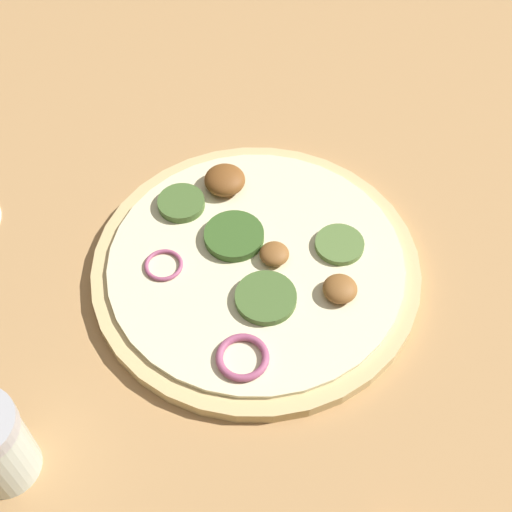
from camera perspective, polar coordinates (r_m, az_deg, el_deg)
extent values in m
plane|color=tan|center=(0.58, 0.00, -1.25)|extent=(3.00, 3.00, 0.00)
cylinder|color=#D6B77A|center=(0.58, 0.00, -0.92)|extent=(0.27, 0.27, 0.01)
cylinder|color=beige|center=(0.57, 0.00, -0.48)|extent=(0.24, 0.24, 0.00)
cylinder|color=#385B23|center=(0.58, -2.14, 1.39)|extent=(0.05, 0.05, 0.01)
cylinder|color=#47662D|center=(0.61, -6.00, 4.23)|extent=(0.04, 0.04, 0.01)
cylinder|color=#47662D|center=(0.55, 0.79, -3.36)|extent=(0.05, 0.05, 0.01)
torus|color=#A34C70|center=(0.57, -7.40, -0.72)|extent=(0.03, 0.03, 0.00)
ellipsoid|color=brown|center=(0.55, 6.73, -2.62)|extent=(0.03, 0.03, 0.01)
ellipsoid|color=brown|center=(0.62, -2.52, 6.10)|extent=(0.04, 0.04, 0.02)
cylinder|color=#567538|center=(0.58, 6.70, 0.92)|extent=(0.04, 0.04, 0.01)
torus|color=#A34C70|center=(0.52, -1.09, -8.10)|extent=(0.04, 0.04, 0.01)
ellipsoid|color=brown|center=(0.57, 1.47, 0.18)|extent=(0.02, 0.02, 0.01)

